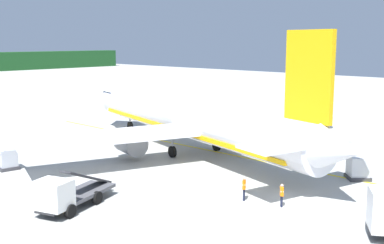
{
  "coord_description": "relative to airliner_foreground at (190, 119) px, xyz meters",
  "views": [
    {
      "loc": [
        -26.74,
        -16.13,
        11.15
      ],
      "look_at": [
        6.06,
        14.68,
        3.6
      ],
      "focal_mm": 45.58,
      "sensor_mm": 36.0,
      "label": 1
    }
  ],
  "objects": [
    {
      "name": "service_truck_fuel",
      "position": [
        -18.14,
        -5.83,
        -2.22
      ],
      "size": [
        7.03,
        4.19,
        2.71
      ],
      "color": "white",
      "rests_on": "ground"
    },
    {
      "name": "airliner_foreground",
      "position": [
        0.0,
        0.0,
        0.0
      ],
      "size": [
        34.28,
        41.11,
        11.9
      ],
      "color": "white",
      "rests_on": "ground"
    },
    {
      "name": "cargo_container_near",
      "position": [
        2.36,
        -16.61,
        -2.44
      ],
      "size": [
        2.46,
        2.46,
        2.01
      ],
      "color": "#333338",
      "rests_on": "ground"
    },
    {
      "name": "apron_guide_line",
      "position": [
        1.94,
        -4.45,
        -3.39
      ],
      "size": [
        0.3,
        60.0,
        0.01
      ],
      "primitive_type": "cube",
      "color": "yellow",
      "rests_on": "ground"
    },
    {
      "name": "crew_loader_left",
      "position": [
        -8.31,
        -13.1,
        -2.38
      ],
      "size": [
        0.55,
        0.43,
        1.7
      ],
      "color": "#191E33",
      "rests_on": "ground"
    },
    {
      "name": "cargo_container_mid",
      "position": [
        6.71,
        -6.69,
        -2.4
      ],
      "size": [
        2.03,
        2.03,
        2.08
      ],
      "color": "#333338",
      "rests_on": "ground"
    },
    {
      "name": "cargo_container_far",
      "position": [
        -15.76,
        7.1,
        -2.5
      ],
      "size": [
        1.83,
        1.83,
        1.89
      ],
      "color": "#333338",
      "rests_on": "ground"
    },
    {
      "name": "crew_marshaller",
      "position": [
        -7.63,
        -15.76,
        -2.45
      ],
      "size": [
        0.5,
        0.47,
        1.61
      ],
      "color": "#191E33",
      "rests_on": "ground"
    }
  ]
}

